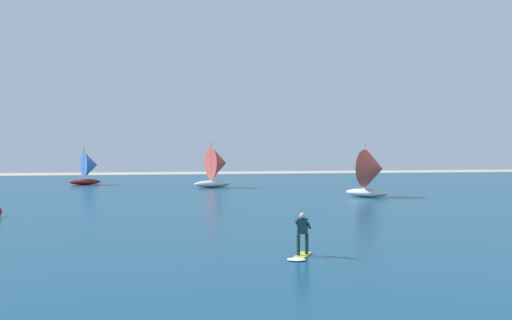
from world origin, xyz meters
TOP-DOWN VIEW (x-y plane):
  - ocean at (0.00, 50.71)m, footprint 160.00×90.00m
  - kitesurfer at (1.97, 19.39)m, footprint 1.45×1.98m
  - sailboat_trailing at (15.22, 44.68)m, footprint 4.06×4.18m
  - sailboat_far_right at (3.54, 60.40)m, footprint 4.46×3.91m
  - sailboat_mid_right at (-10.92, 68.19)m, footprint 3.92×3.49m

SIDE VIEW (x-z plane):
  - ocean at x=0.00m, z-range 0.00..0.10m
  - kitesurfer at x=1.97m, z-range -0.13..1.54m
  - sailboat_mid_right at x=-10.92m, z-range -0.08..4.32m
  - sailboat_trailing at x=15.22m, z-range -0.10..4.58m
  - sailboat_far_right at x=3.54m, z-range -0.11..4.91m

